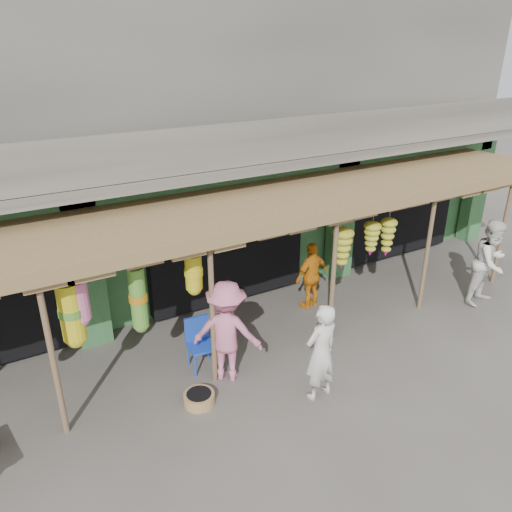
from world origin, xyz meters
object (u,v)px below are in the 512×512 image
person_front (321,352)px  person_vendor (312,276)px  blue_chair (200,340)px  person_shopper (227,332)px  person_right (490,263)px

person_front → person_vendor: 2.99m
blue_chair → person_vendor: person_vendor is taller
blue_chair → person_shopper: bearing=-59.3°
person_right → person_vendor: person_right is taller
blue_chair → person_vendor: size_ratio=0.63×
blue_chair → person_front: person_front is taller
blue_chair → person_shopper: size_ratio=0.51×
person_vendor → person_shopper: person_shopper is taller
person_front → person_right: bearing=-178.3°
blue_chair → person_shopper: person_shopper is taller
blue_chair → person_front: (1.35, -1.76, 0.33)m
person_front → person_right: 5.19m
person_vendor → person_shopper: bearing=16.8°
person_right → person_shopper: 6.23m
person_vendor → person_shopper: size_ratio=0.82×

